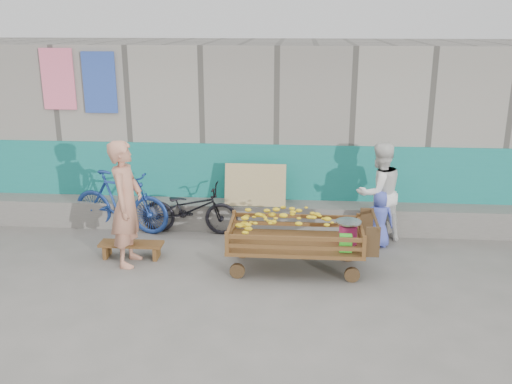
# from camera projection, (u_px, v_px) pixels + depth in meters

# --- Properties ---
(ground) EXTENTS (80.00, 80.00, 0.00)m
(ground) POSITION_uv_depth(u_px,v_px,m) (219.00, 291.00, 7.47)
(ground) COLOR #5F5D57
(ground) RESTS_ON ground
(building_wall) EXTENTS (12.00, 3.50, 3.00)m
(building_wall) POSITION_uv_depth(u_px,v_px,m) (247.00, 124.00, 10.89)
(building_wall) COLOR gray
(building_wall) RESTS_ON ground
(banana_cart) EXTENTS (2.05, 0.94, 0.88)m
(banana_cart) POSITION_uv_depth(u_px,v_px,m) (293.00, 230.00, 7.94)
(banana_cart) COLOR brown
(banana_cart) RESTS_ON ground
(bench) EXTENTS (0.94, 0.28, 0.24)m
(bench) POSITION_uv_depth(u_px,v_px,m) (131.00, 247.00, 8.46)
(bench) COLOR brown
(bench) RESTS_ON ground
(vendor_man) EXTENTS (0.46, 0.68, 1.82)m
(vendor_man) POSITION_uv_depth(u_px,v_px,m) (127.00, 204.00, 8.05)
(vendor_man) COLOR tan
(vendor_man) RESTS_ON ground
(woman) EXTENTS (0.97, 0.90, 1.61)m
(woman) POSITION_uv_depth(u_px,v_px,m) (379.00, 192.00, 8.93)
(woman) COLOR white
(woman) RESTS_ON ground
(child) EXTENTS (0.44, 0.29, 0.90)m
(child) POSITION_uv_depth(u_px,v_px,m) (379.00, 219.00, 8.80)
(child) COLOR #4553B6
(child) RESTS_ON ground
(bicycle_dark) EXTENTS (1.60, 0.58, 0.83)m
(bicycle_dark) POSITION_uv_depth(u_px,v_px,m) (190.00, 209.00, 9.36)
(bicycle_dark) COLOR black
(bicycle_dark) RESTS_ON ground
(bicycle_blue) EXTENTS (1.78, 0.84, 1.03)m
(bicycle_blue) POSITION_uv_depth(u_px,v_px,m) (121.00, 202.00, 9.41)
(bicycle_blue) COLOR navy
(bicycle_blue) RESTS_ON ground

